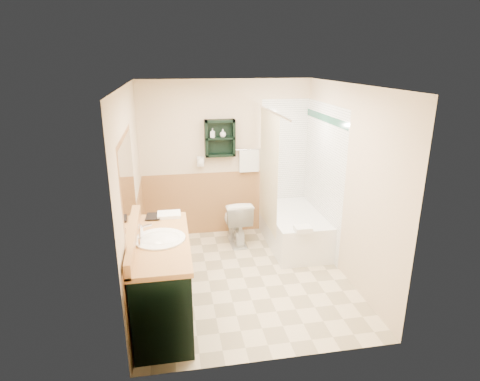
% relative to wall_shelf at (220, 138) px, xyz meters
% --- Properties ---
extents(floor, '(3.00, 3.00, 0.00)m').
position_rel_wall_shelf_xyz_m(floor, '(0.10, -1.41, -1.55)').
color(floor, beige).
rests_on(floor, ground).
extents(back_wall, '(2.60, 0.04, 2.40)m').
position_rel_wall_shelf_xyz_m(back_wall, '(0.10, 0.11, -0.35)').
color(back_wall, beige).
rests_on(back_wall, ground).
extents(left_wall, '(0.04, 3.00, 2.40)m').
position_rel_wall_shelf_xyz_m(left_wall, '(-1.22, -1.41, -0.35)').
color(left_wall, beige).
rests_on(left_wall, ground).
extents(right_wall, '(0.04, 3.00, 2.40)m').
position_rel_wall_shelf_xyz_m(right_wall, '(1.42, -1.41, -0.35)').
color(right_wall, beige).
rests_on(right_wall, ground).
extents(ceiling, '(2.60, 3.00, 0.04)m').
position_rel_wall_shelf_xyz_m(ceiling, '(0.10, -1.41, 0.87)').
color(ceiling, white).
rests_on(ceiling, back_wall).
extents(wainscot_left, '(2.98, 2.98, 1.00)m').
position_rel_wall_shelf_xyz_m(wainscot_left, '(-1.19, -1.41, -1.05)').
color(wainscot_left, '#B6814A').
rests_on(wainscot_left, left_wall).
extents(wainscot_back, '(2.58, 2.58, 1.00)m').
position_rel_wall_shelf_xyz_m(wainscot_back, '(0.10, 0.08, -1.05)').
color(wainscot_back, '#B6814A').
rests_on(wainscot_back, back_wall).
extents(mirror_frame, '(1.30, 1.30, 1.00)m').
position_rel_wall_shelf_xyz_m(mirror_frame, '(-1.17, -1.96, -0.05)').
color(mirror_frame, olive).
rests_on(mirror_frame, left_wall).
extents(mirror_glass, '(1.20, 1.20, 0.90)m').
position_rel_wall_shelf_xyz_m(mirror_glass, '(-1.17, -1.96, -0.05)').
color(mirror_glass, white).
rests_on(mirror_glass, left_wall).
extents(tile_right, '(1.50, 1.50, 2.10)m').
position_rel_wall_shelf_xyz_m(tile_right, '(1.38, -0.66, -0.50)').
color(tile_right, white).
rests_on(tile_right, right_wall).
extents(tile_back, '(0.95, 0.95, 2.10)m').
position_rel_wall_shelf_xyz_m(tile_back, '(1.13, 0.07, -0.50)').
color(tile_back, white).
rests_on(tile_back, back_wall).
extents(tile_accent, '(1.50, 1.50, 0.10)m').
position_rel_wall_shelf_xyz_m(tile_accent, '(1.37, -0.66, 0.35)').
color(tile_accent, '#134532').
rests_on(tile_accent, right_wall).
extents(wall_shelf, '(0.45, 0.15, 0.55)m').
position_rel_wall_shelf_xyz_m(wall_shelf, '(0.00, 0.00, 0.00)').
color(wall_shelf, black).
rests_on(wall_shelf, back_wall).
extents(hair_dryer, '(0.10, 0.24, 0.18)m').
position_rel_wall_shelf_xyz_m(hair_dryer, '(-0.30, 0.02, -0.35)').
color(hair_dryer, white).
rests_on(hair_dryer, back_wall).
extents(towel_bar, '(0.40, 0.06, 0.40)m').
position_rel_wall_shelf_xyz_m(towel_bar, '(0.45, 0.04, -0.20)').
color(towel_bar, white).
rests_on(towel_bar, back_wall).
extents(curtain_rod, '(0.03, 1.60, 0.03)m').
position_rel_wall_shelf_xyz_m(curtain_rod, '(0.63, -0.66, 0.45)').
color(curtain_rod, silver).
rests_on(curtain_rod, back_wall).
extents(shower_curtain, '(1.05, 1.05, 1.70)m').
position_rel_wall_shelf_xyz_m(shower_curtain, '(0.63, -0.48, -0.40)').
color(shower_curtain, beige).
rests_on(shower_curtain, curtain_rod).
extents(vanity, '(0.59, 1.47, 0.93)m').
position_rel_wall_shelf_xyz_m(vanity, '(-0.89, -2.07, -1.09)').
color(vanity, black).
rests_on(vanity, ground).
extents(bathtub, '(0.78, 1.50, 0.52)m').
position_rel_wall_shelf_xyz_m(bathtub, '(1.03, -0.54, -1.29)').
color(bathtub, white).
rests_on(bathtub, ground).
extents(toilet, '(0.42, 0.71, 0.69)m').
position_rel_wall_shelf_xyz_m(toilet, '(0.18, -0.35, -1.21)').
color(toilet, white).
rests_on(toilet, ground).
extents(counter_towel, '(0.27, 0.21, 0.04)m').
position_rel_wall_shelf_xyz_m(counter_towel, '(-0.79, -1.44, -0.60)').
color(counter_towel, white).
rests_on(counter_towel, vanity).
extents(vanity_book, '(0.17, 0.03, 0.23)m').
position_rel_wall_shelf_xyz_m(vanity_book, '(-1.06, -1.45, -0.51)').
color(vanity_book, black).
rests_on(vanity_book, vanity).
extents(tub_towel, '(0.21, 0.18, 0.07)m').
position_rel_wall_shelf_xyz_m(tub_towel, '(0.91, -1.26, -1.00)').
color(tub_towel, white).
rests_on(tub_towel, bathtub).
extents(soap_bottle_a, '(0.10, 0.14, 0.06)m').
position_rel_wall_shelf_xyz_m(soap_bottle_a, '(-0.11, -0.01, 0.05)').
color(soap_bottle_a, white).
rests_on(soap_bottle_a, wall_shelf).
extents(soap_bottle_b, '(0.11, 0.13, 0.09)m').
position_rel_wall_shelf_xyz_m(soap_bottle_b, '(0.04, -0.01, 0.06)').
color(soap_bottle_b, white).
rests_on(soap_bottle_b, wall_shelf).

